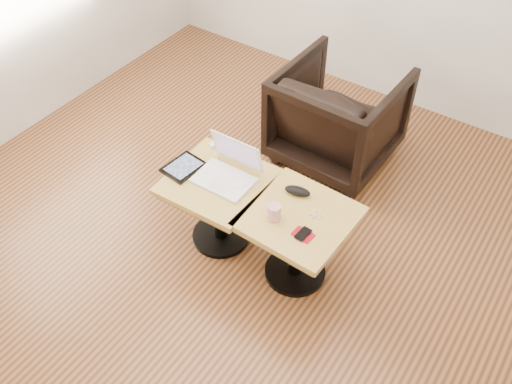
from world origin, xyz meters
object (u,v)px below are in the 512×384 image
Objects in this scene: striped_cup at (274,212)px; armchair at (338,116)px; side_table_left at (218,195)px; laptop at (228,171)px; side_table_right at (298,231)px.

armchair reaches higher than striped_cup.
side_table_left is 0.20m from laptop.
side_table_right is 1.73× the size of laptop.
side_table_left and side_table_right have the same top height.
striped_cup is at bearing -18.29° from laptop.
striped_cup is 0.12× the size of armchair.
laptop is 3.54× the size of striped_cup.
laptop is at bearing 162.47° from striped_cup.
armchair is (-0.35, 1.15, -0.02)m from side_table_right.
laptop reaches higher than striped_cup.
striped_cup is (-0.11, -0.10, 0.18)m from side_table_right.
laptop is at bearing 51.53° from side_table_left.
laptop is (0.04, 0.06, 0.18)m from side_table_left.
side_table_right is 1.20m from armchair.
armchair reaches higher than side_table_right.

